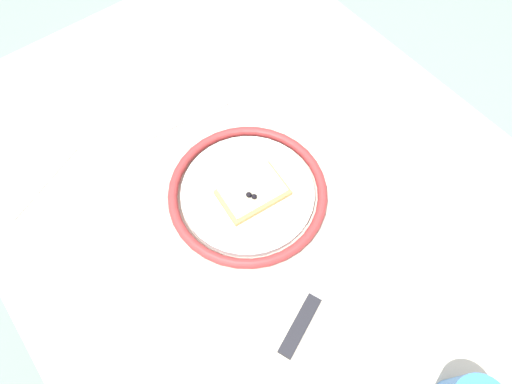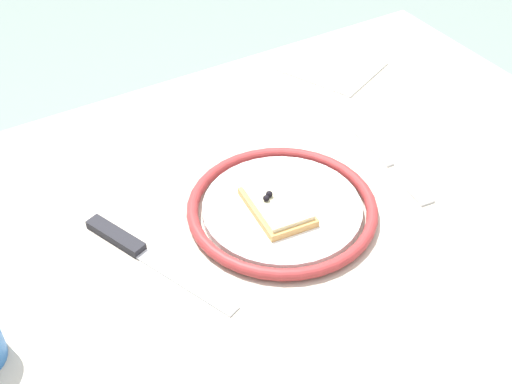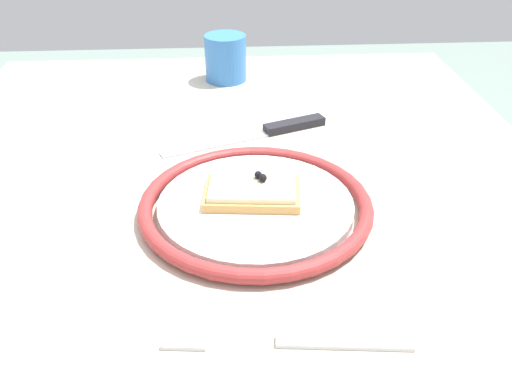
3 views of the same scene
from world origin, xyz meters
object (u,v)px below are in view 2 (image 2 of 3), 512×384
(dining_table, at_px, (290,274))
(pizza_slice_near, at_px, (277,205))
(plate, at_px, (281,209))
(knife, at_px, (134,248))
(fork, at_px, (388,163))
(napkin, at_px, (332,66))

(dining_table, bearing_deg, pizza_slice_near, -65.52)
(plate, relative_size, pizza_slice_near, 2.32)
(pizza_slice_near, relative_size, knife, 0.47)
(plate, bearing_deg, pizza_slice_near, 20.23)
(knife, height_order, fork, knife)
(dining_table, distance_m, knife, 0.23)
(dining_table, relative_size, fork, 5.22)
(pizza_slice_near, relative_size, fork, 0.54)
(pizza_slice_near, distance_m, knife, 0.19)
(knife, xyz_separation_m, napkin, (-0.47, -0.23, -0.00))
(dining_table, distance_m, pizza_slice_near, 0.12)
(knife, bearing_deg, dining_table, 162.43)
(napkin, bearing_deg, fork, 71.38)
(plate, distance_m, napkin, 0.39)
(plate, bearing_deg, fork, -176.68)
(fork, distance_m, napkin, 0.28)
(plate, xyz_separation_m, pizza_slice_near, (0.01, 0.00, 0.01))
(pizza_slice_near, relative_size, napkin, 0.73)
(plate, relative_size, knife, 1.10)
(dining_table, height_order, fork, fork)
(plate, distance_m, pizza_slice_near, 0.02)
(dining_table, distance_m, plate, 0.11)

